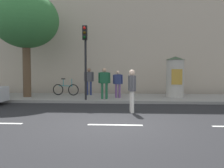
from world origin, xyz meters
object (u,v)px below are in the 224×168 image
(poster_column, at_px, (175,77))
(street_tree, at_px, (26,21))
(pedestrian_with_bag, at_px, (132,87))
(bicycle_leaning, at_px, (66,89))
(pedestrian_in_dark_shirt, at_px, (89,79))
(traffic_light, at_px, (85,50))
(pedestrian_tallest, at_px, (118,82))
(pedestrian_in_light_jacket, at_px, (104,80))

(poster_column, height_order, street_tree, street_tree)
(poster_column, bearing_deg, street_tree, -177.34)
(pedestrian_with_bag, height_order, bicycle_leaning, pedestrian_with_bag)
(pedestrian_with_bag, relative_size, pedestrian_in_dark_shirt, 1.03)
(traffic_light, xyz_separation_m, bicycle_leaning, (-1.69, 2.40, -2.31))
(bicycle_leaning, bearing_deg, street_tree, -155.39)
(street_tree, bearing_deg, pedestrian_tallest, -1.65)
(traffic_light, relative_size, poster_column, 1.63)
(pedestrian_with_bag, distance_m, bicycle_leaning, 6.73)
(traffic_light, height_order, pedestrian_with_bag, traffic_light)
(traffic_light, distance_m, pedestrian_with_bag, 4.18)
(street_tree, height_order, pedestrian_in_light_jacket, street_tree)
(poster_column, bearing_deg, pedestrian_tallest, -170.47)
(poster_column, height_order, pedestrian_tallest, poster_column)
(pedestrian_in_light_jacket, xyz_separation_m, bicycle_leaning, (-2.66, 1.78, -0.66))
(pedestrian_tallest, bearing_deg, pedestrian_with_bag, -79.78)
(pedestrian_in_dark_shirt, xyz_separation_m, pedestrian_in_light_jacket, (1.19, -2.02, 0.01))
(poster_column, bearing_deg, pedestrian_in_light_jacket, -163.66)
(street_tree, distance_m, pedestrian_tallest, 6.63)
(poster_column, relative_size, pedestrian_tallest, 1.53)
(pedestrian_with_bag, bearing_deg, street_tree, 145.61)
(pedestrian_with_bag, bearing_deg, pedestrian_in_dark_shirt, 115.88)
(poster_column, bearing_deg, pedestrian_with_bag, -119.61)
(poster_column, xyz_separation_m, pedestrian_in_dark_shirt, (-5.35, 0.80, -0.20))
(street_tree, height_order, pedestrian_tallest, street_tree)
(traffic_light, xyz_separation_m, pedestrian_in_light_jacket, (0.97, 0.62, -1.64))
(street_tree, relative_size, bicycle_leaning, 3.58)
(pedestrian_with_bag, bearing_deg, traffic_light, 130.58)
(street_tree, distance_m, pedestrian_in_light_jacket, 6.01)
(traffic_light, bearing_deg, pedestrian_tallest, 36.59)
(pedestrian_with_bag, distance_m, pedestrian_in_light_jacket, 3.80)
(bicycle_leaning, bearing_deg, pedestrian_tallest, -18.42)
(street_tree, relative_size, pedestrian_in_light_jacket, 3.61)
(pedestrian_in_light_jacket, height_order, pedestrian_tallest, pedestrian_in_light_jacket)
(street_tree, height_order, bicycle_leaning, street_tree)
(poster_column, relative_size, street_tree, 0.39)
(poster_column, xyz_separation_m, street_tree, (-8.96, -0.42, 3.35))
(traffic_light, height_order, pedestrian_in_dark_shirt, traffic_light)
(pedestrian_with_bag, xyz_separation_m, pedestrian_in_light_jacket, (-1.49, 3.49, 0.14))
(traffic_light, bearing_deg, bicycle_leaning, 125.17)
(pedestrian_in_dark_shirt, bearing_deg, street_tree, -161.34)
(pedestrian_in_light_jacket, xyz_separation_m, pedestrian_tallest, (0.74, 0.65, -0.11))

